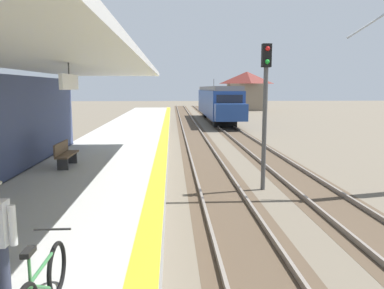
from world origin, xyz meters
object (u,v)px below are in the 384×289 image
Objects in this scene: approaching_train at (218,102)px; distant_trackside_house at (247,90)px; platform_bench at (65,154)px; rail_signal_post at (265,102)px; bicycle_beside_commuter at (43,288)px.

approaching_train is 2.97× the size of distant_trackside_house.
rail_signal_post is at bearing -1.44° from platform_bench.
distant_trackside_house is (14.11, 58.43, 2.04)m from bicycle_beside_commuter.
distant_trackside_house reaches higher than bicycle_beside_commuter.
bicycle_beside_commuter is at bearing -76.13° from platform_bench.
bicycle_beside_commuter reaches higher than platform_bench.
platform_bench is (-7.11, 0.18, -1.82)m from rail_signal_post.
bicycle_beside_commuter is 9.31m from platform_bench.
platform_bench is at bearing -107.47° from approaching_train.
approaching_train is at bearing 72.53° from platform_bench.
distant_trackside_house is (16.35, 49.39, 1.96)m from platform_bench.
bicycle_beside_commuter is 0.28× the size of distant_trackside_house.
approaching_train is 29.67m from platform_bench.
bicycle_beside_commuter is at bearing -103.58° from distant_trackside_house.
rail_signal_post reaches higher than approaching_train.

